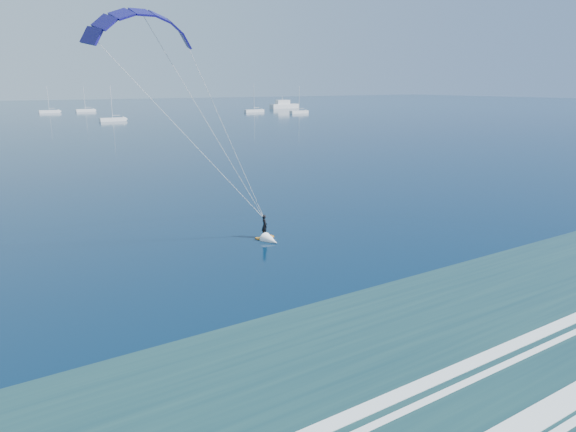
% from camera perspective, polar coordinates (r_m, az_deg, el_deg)
% --- Properties ---
extents(kitesurfer_rig, '(15.89, 5.03, 18.26)m').
position_cam_1_polar(kitesurfer_rig, '(37.75, -8.75, 9.77)').
color(kitesurfer_rig, orange).
rests_on(kitesurfer_rig, ground).
extents(motor_yacht, '(15.61, 4.16, 6.37)m').
position_cam_1_polar(motor_yacht, '(275.43, -0.47, 12.22)').
color(motor_yacht, silver).
rests_on(motor_yacht, ground).
extents(sailboat_3, '(8.74, 2.40, 12.13)m').
position_cam_1_polar(sailboat_3, '(190.34, -18.90, 10.13)').
color(sailboat_3, silver).
rests_on(sailboat_3, ground).
extents(sailboat_4, '(8.39, 2.40, 11.45)m').
position_cam_1_polar(sailboat_4, '(260.03, -21.58, 10.87)').
color(sailboat_4, silver).
rests_on(sailboat_4, ground).
extents(sailboat_5, '(9.31, 2.40, 12.62)m').
position_cam_1_polar(sailboat_5, '(239.26, -3.79, 11.60)').
color(sailboat_5, silver).
rests_on(sailboat_5, ground).
extents(sailboat_6, '(8.51, 2.40, 11.56)m').
position_cam_1_polar(sailboat_6, '(229.08, 1.24, 11.50)').
color(sailboat_6, silver).
rests_on(sailboat_6, ground).
extents(sailboat_8, '(8.64, 2.40, 11.48)m').
position_cam_1_polar(sailboat_8, '(255.89, -24.99, 10.49)').
color(sailboat_8, silver).
rests_on(sailboat_8, ground).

